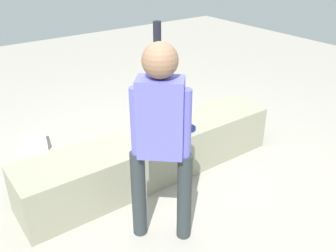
% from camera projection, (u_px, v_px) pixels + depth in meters
% --- Properties ---
extents(ground_plane, '(12.00, 12.00, 0.00)m').
position_uv_depth(ground_plane, '(154.00, 174.00, 3.73)').
color(ground_plane, gray).
extents(concrete_ledge, '(2.63, 0.53, 0.46)m').
position_uv_depth(concrete_ledge, '(154.00, 154.00, 3.63)').
color(concrete_ledge, gray).
rests_on(concrete_ledge, ground_plane).
extents(child_seated, '(0.28, 0.32, 0.48)m').
position_uv_depth(child_seated, '(174.00, 106.00, 3.57)').
color(child_seated, navy).
rests_on(child_seated, concrete_ledge).
extents(adult_standing, '(0.37, 0.35, 1.55)m').
position_uv_depth(adult_standing, '(161.00, 130.00, 2.56)').
color(adult_standing, '#293032').
rests_on(adult_standing, ground_plane).
extents(cake_plate, '(0.22, 0.22, 0.07)m').
position_uv_depth(cake_plate, '(161.00, 134.00, 3.47)').
color(cake_plate, white).
rests_on(cake_plate, concrete_ledge).
extents(gift_bag, '(0.19, 0.10, 0.31)m').
position_uv_depth(gift_bag, '(153.00, 108.00, 4.83)').
color(gift_bag, '#59C6B2').
rests_on(gift_bag, ground_plane).
extents(railing_post, '(0.36, 0.36, 1.13)m').
position_uv_depth(railing_post, '(158.00, 72.00, 5.22)').
color(railing_post, black).
rests_on(railing_post, ground_plane).
extents(water_bottle_near_gift, '(0.07, 0.07, 0.21)m').
position_uv_depth(water_bottle_near_gift, '(133.00, 141.00, 4.12)').
color(water_bottle_near_gift, silver).
rests_on(water_bottle_near_gift, ground_plane).
extents(water_bottle_far_side, '(0.07, 0.07, 0.24)m').
position_uv_depth(water_bottle_far_side, '(173.00, 98.00, 5.19)').
color(water_bottle_far_side, silver).
rests_on(water_bottle_far_side, ground_plane).
extents(party_cup_red, '(0.09, 0.09, 0.11)m').
position_uv_depth(party_cup_red, '(122.00, 141.00, 4.23)').
color(party_cup_red, red).
rests_on(party_cup_red, ground_plane).
extents(cake_box_white, '(0.32, 0.34, 0.12)m').
position_uv_depth(cake_box_white, '(34.00, 143.00, 4.18)').
color(cake_box_white, white).
rests_on(cake_box_white, ground_plane).
extents(handbag_black_leather, '(0.28, 0.13, 0.29)m').
position_uv_depth(handbag_black_leather, '(37.00, 174.00, 3.55)').
color(handbag_black_leather, black).
rests_on(handbag_black_leather, ground_plane).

